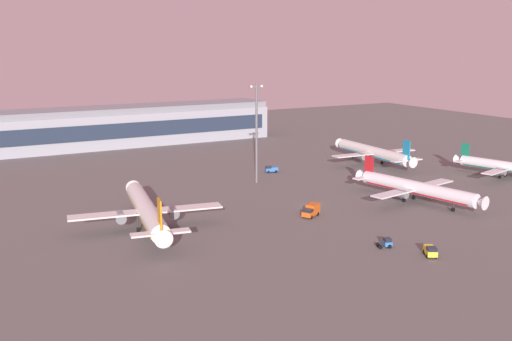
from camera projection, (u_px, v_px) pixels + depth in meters
name	position (u px, v px, depth m)	size (l,w,h in m)	color
ground_plane	(311.00, 206.00, 158.52)	(416.00, 416.00, 0.00)	#605E5B
terminal_building	(101.00, 127.00, 248.21)	(147.52, 22.40, 16.40)	#9EA3AD
airplane_mid_apron	(415.00, 188.00, 161.40)	(31.74, 40.58, 10.45)	white
airplane_taxiway_distant	(509.00, 167.00, 189.82)	(29.11, 37.10, 9.65)	white
airplane_terminal_side	(147.00, 210.00, 138.16)	(35.56, 45.48, 11.70)	silver
airplane_near_gate	(374.00, 152.00, 212.83)	(33.71, 43.32, 11.11)	silver
maintenance_van	(430.00, 251.00, 120.76)	(3.77, 4.56, 2.25)	yellow
cargo_loader	(271.00, 169.00, 199.32)	(4.51, 2.99, 2.25)	#3372BF
catering_truck	(311.00, 210.00, 148.57)	(6.08, 4.78, 3.05)	#D85919
pushback_tug	(387.00, 243.00, 126.09)	(3.50, 2.72, 2.05)	#3372BF
apron_light_west	(257.00, 128.00, 181.53)	(4.80, 0.90, 30.33)	slate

